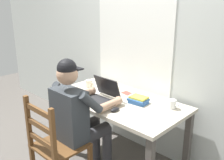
# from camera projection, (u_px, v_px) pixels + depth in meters

# --- Properties ---
(ground_plane) EXTENTS (8.00, 8.00, 0.00)m
(ground_plane) POSITION_uv_depth(u_px,v_px,m) (117.00, 160.00, 2.98)
(ground_plane) COLOR #56514C
(back_wall) EXTENTS (6.00, 0.08, 2.60)m
(back_wall) POSITION_uv_depth(u_px,v_px,m) (145.00, 40.00, 2.88)
(back_wall) COLOR beige
(back_wall) RESTS_ON ground
(desk) EXTENTS (1.43, 0.75, 0.73)m
(desk) POSITION_uv_depth(u_px,v_px,m) (117.00, 108.00, 2.78)
(desk) COLOR #BCB29E
(desk) RESTS_ON ground
(seated_person) EXTENTS (0.50, 0.60, 1.25)m
(seated_person) POSITION_uv_depth(u_px,v_px,m) (79.00, 114.00, 2.51)
(seated_person) COLOR #33383D
(seated_person) RESTS_ON ground
(wooden_chair) EXTENTS (0.42, 0.42, 0.95)m
(wooden_chair) POSITION_uv_depth(u_px,v_px,m) (55.00, 147.00, 2.39)
(wooden_chair) COLOR brown
(wooden_chair) RESTS_ON ground
(laptop) EXTENTS (0.33, 0.31, 0.23)m
(laptop) POSITION_uv_depth(u_px,v_px,m) (101.00, 95.00, 2.72)
(laptop) COLOR black
(laptop) RESTS_ON desk
(computer_mouse) EXTENTS (0.06, 0.10, 0.03)m
(computer_mouse) POSITION_uv_depth(u_px,v_px,m) (115.00, 109.00, 2.48)
(computer_mouse) COLOR black
(computer_mouse) RESTS_ON desk
(coffee_mug_white) EXTENTS (0.11, 0.08, 0.09)m
(coffee_mug_white) POSITION_uv_depth(u_px,v_px,m) (172.00, 104.00, 2.52)
(coffee_mug_white) COLOR white
(coffee_mug_white) RESTS_ON desk
(coffee_mug_dark) EXTENTS (0.11, 0.07, 0.09)m
(coffee_mug_dark) POSITION_uv_depth(u_px,v_px,m) (111.00, 85.00, 3.06)
(coffee_mug_dark) COLOR #38281E
(coffee_mug_dark) RESTS_ON desk
(coffee_mug_spare) EXTENTS (0.12, 0.08, 0.09)m
(coffee_mug_spare) POSITION_uv_depth(u_px,v_px,m) (89.00, 84.00, 3.09)
(coffee_mug_spare) COLOR beige
(coffee_mug_spare) RESTS_ON desk
(book_stack_main) EXTENTS (0.20, 0.16, 0.07)m
(book_stack_main) POSITION_uv_depth(u_px,v_px,m) (138.00, 100.00, 2.65)
(book_stack_main) COLOR #2D5B9E
(book_stack_main) RESTS_ON desk
(paper_pile_near_laptop) EXTENTS (0.18, 0.15, 0.00)m
(paper_pile_near_laptop) POSITION_uv_depth(u_px,v_px,m) (138.00, 96.00, 2.83)
(paper_pile_near_laptop) COLOR silver
(paper_pile_near_laptop) RESTS_ON desk
(paper_pile_back_corner) EXTENTS (0.25, 0.25, 0.01)m
(paper_pile_back_corner) POSITION_uv_depth(u_px,v_px,m) (95.00, 91.00, 2.98)
(paper_pile_back_corner) COLOR white
(paper_pile_back_corner) RESTS_ON desk
(landscape_photo_print) EXTENTS (0.14, 0.11, 0.00)m
(landscape_photo_print) POSITION_uv_depth(u_px,v_px,m) (127.00, 93.00, 2.92)
(landscape_photo_print) COLOR #C63D33
(landscape_photo_print) RESTS_ON desk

